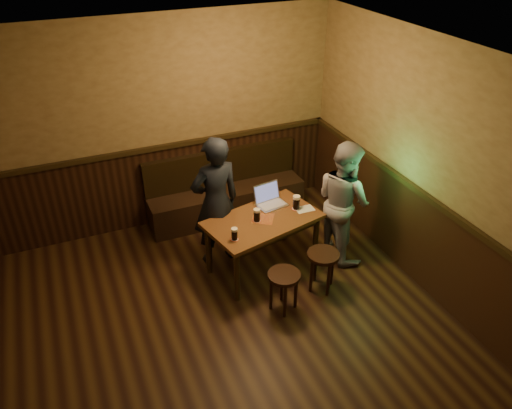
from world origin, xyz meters
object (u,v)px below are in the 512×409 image
object	(u,v)px
stool_left	(284,281)
pint_left	(234,234)
bench	(226,196)
stool_right	(323,260)
person_grey	(343,201)
person_suit	(216,202)
laptop	(269,199)
pub_table	(263,225)
pint_right	(296,202)
pint_mid	(257,215)

from	to	relation	value
stool_left	pint_left	distance (m)	0.74
bench	pint_left	distance (m)	1.68
stool_right	person_grey	size ratio (longest dim) A/B	0.32
stool_left	person_suit	distance (m)	1.27
pint_left	person_grey	distance (m)	1.48
laptop	pub_table	bearing A→B (deg)	-136.44
pint_left	bench	bearing A→B (deg)	73.61
laptop	person_suit	distance (m)	0.67
stool_left	person_grey	distance (m)	1.34
stool_left	pint_right	size ratio (longest dim) A/B	2.72
pub_table	pint_left	world-z (taller)	pint_left
pint_left	person_grey	xyz separation A→B (m)	(1.47, 0.14, -0.01)
pint_right	laptop	size ratio (longest dim) A/B	0.46
stool_right	pint_right	xyz separation A→B (m)	(-0.01, 0.67, 0.40)
laptop	pint_mid	bearing A→B (deg)	-144.42
pub_table	person_suit	bearing A→B (deg)	127.80
stool_right	laptop	world-z (taller)	laptop
stool_right	pint_left	bearing A→B (deg)	158.12
stool_left	stool_right	size ratio (longest dim) A/B	0.97
pint_mid	person_suit	size ratio (longest dim) A/B	0.10
pub_table	stool_right	bearing A→B (deg)	-66.56
stool_right	person_suit	distance (m)	1.43
pint_left	laptop	xyz separation A→B (m)	(0.66, 0.53, -0.01)
pub_table	pint_left	distance (m)	0.55
person_suit	stool_right	bearing A→B (deg)	127.27
stool_right	pint_mid	world-z (taller)	pint_mid
person_suit	pub_table	bearing A→B (deg)	135.53
bench	laptop	world-z (taller)	laptop
pub_table	pint_mid	xyz separation A→B (m)	(-0.08, -0.02, 0.17)
pub_table	pint_left	xyz separation A→B (m)	(-0.46, -0.26, 0.17)
stool_left	pint_right	xyz separation A→B (m)	(0.55, 0.81, 0.41)
pub_table	person_suit	distance (m)	0.62
laptop	person_suit	world-z (taller)	person_suit
pint_left	pint_right	xyz separation A→B (m)	(0.91, 0.30, 0.02)
stool_right	person_grey	world-z (taller)	person_grey
stool_left	laptop	world-z (taller)	laptop
person_grey	pint_right	bearing A→B (deg)	67.17
pub_table	stool_left	bearing A→B (deg)	-109.75
bench	pint_left	bearing A→B (deg)	-106.39
person_suit	pint_mid	bearing A→B (deg)	128.39
stool_right	person_suit	size ratio (longest dim) A/B	0.30
pint_right	laptop	distance (m)	0.34
stool_left	pint_left	size ratio (longest dim) A/B	3.28
stool_right	pint_right	bearing A→B (deg)	90.86
bench	stool_left	world-z (taller)	bench
stool_left	laptop	bearing A→B (deg)	74.02
pint_left	person_suit	size ratio (longest dim) A/B	0.09
stool_left	stool_right	distance (m)	0.57
pint_left	person_grey	bearing A→B (deg)	5.46
stool_right	person_grey	bearing A→B (deg)	43.12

